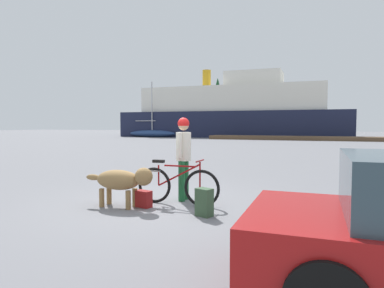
{
  "coord_description": "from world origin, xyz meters",
  "views": [
    {
      "loc": [
        2.93,
        -6.21,
        1.62
      ],
      "look_at": [
        0.3,
        0.94,
        1.18
      ],
      "focal_mm": 32.0,
      "sensor_mm": 36.0,
      "label": 1
    }
  ],
  "objects_px": {
    "bicycle": "(177,185)",
    "person_cyclist": "(184,150)",
    "backpack": "(204,202)",
    "handbag_pannier": "(143,199)",
    "ferry_boat": "(233,113)",
    "dog": "(122,180)",
    "sailboat_moored": "(152,133)"
  },
  "relations": [
    {
      "from": "bicycle",
      "to": "person_cyclist",
      "type": "height_order",
      "value": "person_cyclist"
    },
    {
      "from": "backpack",
      "to": "handbag_pannier",
      "type": "distance_m",
      "value": 1.35
    },
    {
      "from": "handbag_pannier",
      "to": "ferry_boat",
      "type": "relative_size",
      "value": 0.01
    },
    {
      "from": "person_cyclist",
      "to": "handbag_pannier",
      "type": "bearing_deg",
      "value": -120.99
    },
    {
      "from": "person_cyclist",
      "to": "handbag_pannier",
      "type": "height_order",
      "value": "person_cyclist"
    },
    {
      "from": "dog",
      "to": "ferry_boat",
      "type": "distance_m",
      "value": 38.79
    },
    {
      "from": "handbag_pannier",
      "to": "person_cyclist",
      "type": "bearing_deg",
      "value": 59.01
    },
    {
      "from": "person_cyclist",
      "to": "backpack",
      "type": "bearing_deg",
      "value": -52.65
    },
    {
      "from": "ferry_boat",
      "to": "handbag_pannier",
      "type": "bearing_deg",
      "value": -79.12
    },
    {
      "from": "bicycle",
      "to": "sailboat_moored",
      "type": "bearing_deg",
      "value": 117.63
    },
    {
      "from": "dog",
      "to": "sailboat_moored",
      "type": "xyz_separation_m",
      "value": [
        -16.62,
        34.08,
        -0.03
      ]
    },
    {
      "from": "handbag_pannier",
      "to": "ferry_boat",
      "type": "height_order",
      "value": "ferry_boat"
    },
    {
      "from": "dog",
      "to": "ferry_boat",
      "type": "bearing_deg",
      "value": 100.27
    },
    {
      "from": "dog",
      "to": "handbag_pannier",
      "type": "distance_m",
      "value": 0.55
    },
    {
      "from": "backpack",
      "to": "handbag_pannier",
      "type": "xyz_separation_m",
      "value": [
        -1.33,
        0.22,
        -0.08
      ]
    },
    {
      "from": "ferry_boat",
      "to": "sailboat_moored",
      "type": "relative_size",
      "value": 4.04
    },
    {
      "from": "backpack",
      "to": "handbag_pannier",
      "type": "bearing_deg",
      "value": 170.6
    },
    {
      "from": "backpack",
      "to": "sailboat_moored",
      "type": "bearing_deg",
      "value": 118.23
    },
    {
      "from": "person_cyclist",
      "to": "ferry_boat",
      "type": "relative_size",
      "value": 0.06
    },
    {
      "from": "person_cyclist",
      "to": "backpack",
      "type": "height_order",
      "value": "person_cyclist"
    },
    {
      "from": "handbag_pannier",
      "to": "bicycle",
      "type": "bearing_deg",
      "value": 37.7
    },
    {
      "from": "ferry_boat",
      "to": "dog",
      "type": "bearing_deg",
      "value": -79.73
    },
    {
      "from": "person_cyclist",
      "to": "bicycle",
      "type": "bearing_deg",
      "value": -86.5
    },
    {
      "from": "backpack",
      "to": "ferry_boat",
      "type": "relative_size",
      "value": 0.02
    },
    {
      "from": "dog",
      "to": "backpack",
      "type": "height_order",
      "value": "dog"
    },
    {
      "from": "dog",
      "to": "handbag_pannier",
      "type": "relative_size",
      "value": 4.56
    },
    {
      "from": "bicycle",
      "to": "ferry_boat",
      "type": "xyz_separation_m",
      "value": [
        -7.83,
        37.53,
        2.73
      ]
    },
    {
      "from": "handbag_pannier",
      "to": "dog",
      "type": "bearing_deg",
      "value": -160.88
    },
    {
      "from": "handbag_pannier",
      "to": "sailboat_moored",
      "type": "xyz_separation_m",
      "value": [
        -17.01,
        33.94,
        0.33
      ]
    },
    {
      "from": "backpack",
      "to": "handbag_pannier",
      "type": "height_order",
      "value": "backpack"
    },
    {
      "from": "person_cyclist",
      "to": "ferry_boat",
      "type": "distance_m",
      "value": 37.96
    },
    {
      "from": "bicycle",
      "to": "dog",
      "type": "height_order",
      "value": "bicycle"
    }
  ]
}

